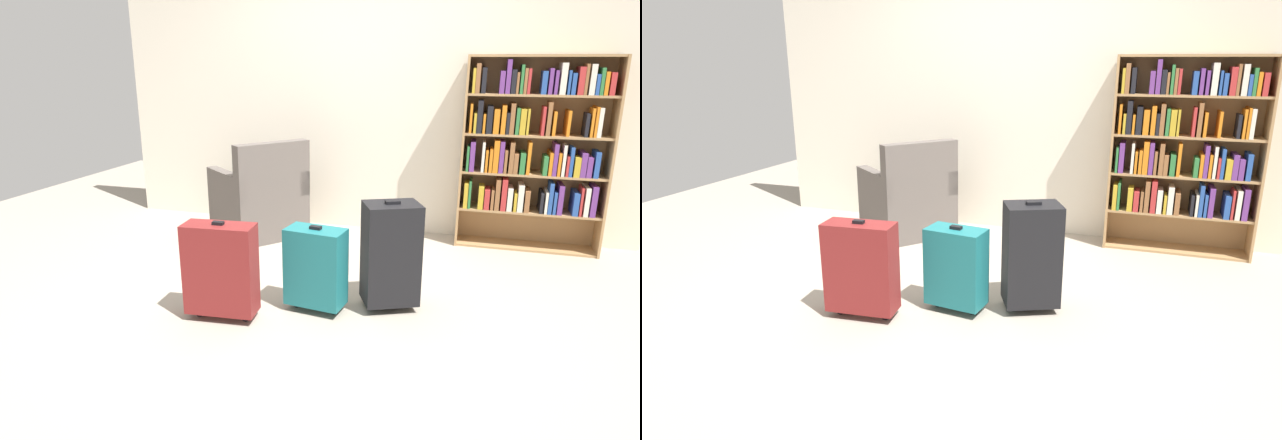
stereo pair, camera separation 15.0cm
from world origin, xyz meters
TOP-DOWN VIEW (x-y plane):
  - ground_plane at (0.00, 0.00)m, footprint 8.51×8.51m
  - back_wall at (0.00, 1.76)m, footprint 4.87×0.10m
  - bookshelf at (1.47, 1.55)m, footprint 1.17×0.30m
  - armchair at (-0.87, 1.22)m, footprint 0.99×0.99m
  - mug at (-0.39, 1.15)m, footprint 0.12×0.08m
  - suitcase_dark_red at (-0.45, -0.44)m, footprint 0.46×0.23m
  - suitcase_black at (0.54, 0.01)m, footprint 0.42×0.38m
  - suitcase_teal at (0.09, -0.16)m, footprint 0.40×0.25m

SIDE VIEW (x-z plane):
  - ground_plane at x=0.00m, z-range 0.00..0.00m
  - mug at x=-0.39m, z-range 0.00..0.10m
  - suitcase_teal at x=0.09m, z-range 0.01..0.59m
  - armchair at x=-0.87m, z-range -0.13..0.77m
  - suitcase_dark_red at x=-0.45m, z-range 0.01..0.66m
  - suitcase_black at x=0.54m, z-range 0.01..0.75m
  - bookshelf at x=1.47m, z-range 0.06..1.69m
  - back_wall at x=0.00m, z-range 0.00..2.60m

